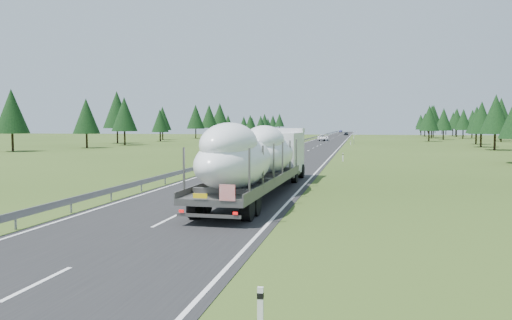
% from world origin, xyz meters
% --- Properties ---
extents(ground, '(400.00, 400.00, 0.00)m').
position_xyz_m(ground, '(0.00, 0.00, 0.00)').
color(ground, '#2F4416').
rests_on(ground, ground).
extents(road_surface, '(10.00, 400.00, 0.02)m').
position_xyz_m(road_surface, '(0.00, 100.00, 0.01)').
color(road_surface, black).
rests_on(road_surface, ground).
extents(guardrail, '(0.10, 400.00, 0.76)m').
position_xyz_m(guardrail, '(-5.30, 99.94, 0.60)').
color(guardrail, slate).
rests_on(guardrail, ground).
extents(marker_posts, '(0.13, 350.08, 1.00)m').
position_xyz_m(marker_posts, '(6.50, 155.00, 0.54)').
color(marker_posts, silver).
rests_on(marker_posts, ground).
extents(highway_sign, '(0.08, 0.90, 2.60)m').
position_xyz_m(highway_sign, '(7.20, 80.00, 1.81)').
color(highway_sign, slate).
rests_on(highway_sign, ground).
extents(tree_line_right, '(27.96, 328.77, 12.66)m').
position_xyz_m(tree_line_right, '(40.82, 111.69, 6.70)').
color(tree_line_right, black).
rests_on(tree_line_right, ground).
extents(tree_line_left, '(15.25, 329.20, 12.49)m').
position_xyz_m(tree_line_left, '(-44.26, 118.52, 6.95)').
color(tree_line_left, black).
rests_on(tree_line_left, ground).
extents(boat_truck, '(3.45, 21.83, 4.40)m').
position_xyz_m(boat_truck, '(2.50, -0.31, 2.44)').
color(boat_truck, silver).
rests_on(boat_truck, ground).
extents(distant_van, '(3.33, 6.42, 1.73)m').
position_xyz_m(distant_van, '(-1.38, 106.85, 0.86)').
color(distant_van, white).
rests_on(distant_van, ground).
extents(distant_car_dark, '(1.84, 4.37, 1.48)m').
position_xyz_m(distant_car_dark, '(2.72, 185.21, 0.74)').
color(distant_car_dark, black).
rests_on(distant_car_dark, ground).
extents(distant_car_blue, '(1.73, 4.14, 1.33)m').
position_xyz_m(distant_car_blue, '(-2.84, 275.90, 0.67)').
color(distant_car_blue, '#191A46').
rests_on(distant_car_blue, ground).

